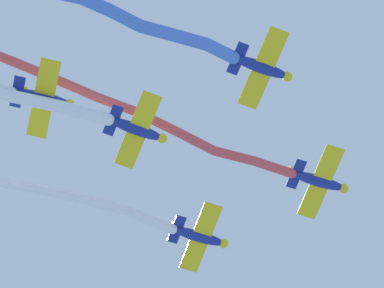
{
  "coord_description": "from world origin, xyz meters",
  "views": [
    {
      "loc": [
        -30.36,
        -8.61,
        6.88
      ],
      "look_at": [
        -6.56,
        4.41,
        63.35
      ],
      "focal_mm": 83.94,
      "sensor_mm": 36.0,
      "label": 1
    }
  ],
  "objects_px": {
    "airplane_left_wing": "(200,237)",
    "airplane_trail": "(43,98)",
    "airplane_lead": "(320,181)",
    "airplane_right_wing": "(262,68)",
    "airplane_slot": "(137,129)"
  },
  "relations": [
    {
      "from": "airplane_lead",
      "to": "airplane_slot",
      "type": "xyz_separation_m",
      "value": [
        -9.85,
        9.32,
        -0.2
      ]
    },
    {
      "from": "airplane_right_wing",
      "to": "airplane_trail",
      "type": "xyz_separation_m",
      "value": [
        -5.2,
        14.24,
        0.1
      ]
    },
    {
      "from": "airplane_trail",
      "to": "airplane_slot",
      "type": "bearing_deg",
      "value": 3.74
    },
    {
      "from": "airplane_right_wing",
      "to": "airplane_slot",
      "type": "distance_m",
      "value": 9.6
    },
    {
      "from": "airplane_left_wing",
      "to": "airplane_trail",
      "type": "xyz_separation_m",
      "value": [
        -14.52,
        4.39,
        0.8
      ]
    },
    {
      "from": "airplane_slot",
      "to": "airplane_trail",
      "type": "distance_m",
      "value": 6.81
    },
    {
      "from": "airplane_trail",
      "to": "airplane_lead",
      "type": "bearing_deg",
      "value": 3.65
    },
    {
      "from": "airplane_left_wing",
      "to": "airplane_slot",
      "type": "height_order",
      "value": "airplane_slot"
    },
    {
      "from": "airplane_right_wing",
      "to": "airplane_trail",
      "type": "height_order",
      "value": "airplane_trail"
    },
    {
      "from": "airplane_right_wing",
      "to": "airplane_slot",
      "type": "relative_size",
      "value": 0.99
    },
    {
      "from": "airplane_lead",
      "to": "airplane_trail",
      "type": "height_order",
      "value": "airplane_trail"
    },
    {
      "from": "airplane_left_wing",
      "to": "airplane_lead",
      "type": "bearing_deg",
      "value": -45.87
    },
    {
      "from": "airplane_left_wing",
      "to": "airplane_right_wing",
      "type": "relative_size",
      "value": 0.98
    },
    {
      "from": "airplane_right_wing",
      "to": "airplane_trail",
      "type": "relative_size",
      "value": 1.02
    },
    {
      "from": "airplane_slot",
      "to": "airplane_lead",
      "type": "bearing_deg",
      "value": -3.92
    }
  ]
}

